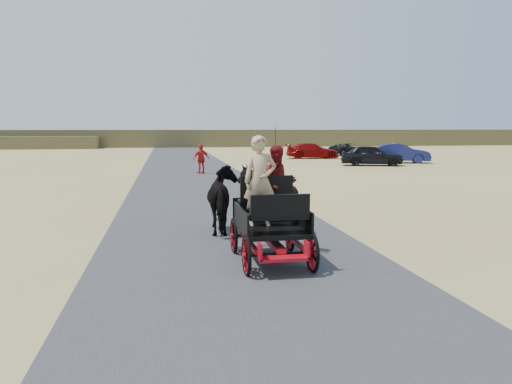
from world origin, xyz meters
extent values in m
plane|color=tan|center=(0.00, 0.00, 0.00)|extent=(140.00, 140.00, 0.00)
cube|color=#38383A|center=(0.00, 0.00, 0.01)|extent=(6.00, 140.00, 0.01)
cube|color=brown|center=(0.00, 62.00, 1.20)|extent=(140.00, 6.00, 2.40)
imported|color=black|center=(0.03, 2.63, 0.85)|extent=(0.91, 2.01, 1.70)
imported|color=black|center=(1.13, 2.63, 0.85)|extent=(1.37, 1.54, 1.70)
imported|color=tan|center=(0.38, -0.32, 1.62)|extent=(0.66, 0.43, 1.80)
imported|color=#660C0F|center=(0.88, 0.23, 1.51)|extent=(0.77, 0.60, 1.58)
imported|color=red|center=(0.60, 19.32, 0.86)|extent=(1.09, 0.78, 1.73)
imported|color=black|center=(12.95, 23.42, 0.74)|extent=(4.66, 2.90, 1.48)
imported|color=navy|center=(16.17, 25.68, 0.74)|extent=(4.77, 2.92, 1.48)
imported|color=maroon|center=(11.23, 32.29, 0.67)|extent=(4.79, 2.41, 1.34)
imported|color=black|center=(16.35, 36.64, 0.59)|extent=(4.63, 3.13, 1.18)
camera|label=1|loc=(-1.45, -9.95, 2.66)|focal=35.00mm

